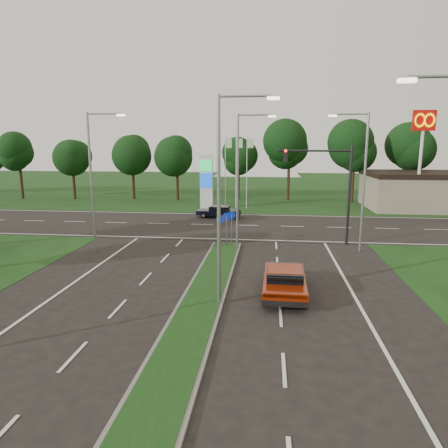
# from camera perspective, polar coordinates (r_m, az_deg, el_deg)

# --- Properties ---
(ground) EXTENTS (160.00, 160.00, 0.00)m
(ground) POSITION_cam_1_polar(r_m,az_deg,el_deg) (13.02, -8.02, -21.28)
(ground) COLOR black
(ground) RESTS_ON ground
(verge_far) EXTENTS (160.00, 50.00, 0.02)m
(verge_far) POSITION_cam_1_polar(r_m,az_deg,el_deg) (66.05, 3.92, 5.07)
(verge_far) COLOR #133311
(verge_far) RESTS_ON ground
(cross_road) EXTENTS (160.00, 12.00, 0.02)m
(cross_road) POSITION_cam_1_polar(r_m,az_deg,el_deg) (35.43, 1.63, -0.19)
(cross_road) COLOR black
(cross_road) RESTS_ON ground
(median_kerb) EXTENTS (2.00, 26.00, 0.12)m
(median_kerb) POSITION_cam_1_polar(r_m,az_deg,el_deg) (16.42, -4.47, -13.73)
(median_kerb) COLOR slate
(median_kerb) RESTS_ON ground
(commercial_building) EXTENTS (16.00, 9.00, 4.00)m
(commercial_building) POSITION_cam_1_polar(r_m,az_deg,el_deg) (50.62, 28.67, 4.16)
(commercial_building) COLOR gray
(commercial_building) RESTS_ON ground
(streetlight_median_near) EXTENTS (2.53, 0.22, 9.00)m
(streetlight_median_near) POSITION_cam_1_polar(r_m,az_deg,el_deg) (16.83, -0.08, 4.73)
(streetlight_median_near) COLOR gray
(streetlight_median_near) RESTS_ON ground
(streetlight_median_far) EXTENTS (2.53, 0.22, 9.00)m
(streetlight_median_far) POSITION_cam_1_polar(r_m,az_deg,el_deg) (26.75, 2.38, 7.10)
(streetlight_median_far) COLOR gray
(streetlight_median_far) RESTS_ON ground
(streetlight_left_far) EXTENTS (2.53, 0.22, 9.00)m
(streetlight_left_far) POSITION_cam_1_polar(r_m,az_deg,el_deg) (27.11, -18.09, 6.62)
(streetlight_left_far) COLOR gray
(streetlight_left_far) RESTS_ON ground
(streetlight_right_far) EXTENTS (2.53, 0.22, 9.00)m
(streetlight_right_far) POSITION_cam_1_polar(r_m,az_deg,el_deg) (27.32, 19.03, 6.59)
(streetlight_right_far) COLOR gray
(streetlight_right_far) RESTS_ON ground
(traffic_signal) EXTENTS (5.10, 0.42, 7.00)m
(traffic_signal) POSITION_cam_1_polar(r_m,az_deg,el_deg) (29.02, 15.02, 6.21)
(traffic_signal) COLOR black
(traffic_signal) RESTS_ON ground
(median_signs) EXTENTS (1.16, 1.76, 2.38)m
(median_signs) POSITION_cam_1_polar(r_m,az_deg,el_deg) (27.67, 0.32, 0.22)
(median_signs) COLOR gray
(median_signs) RESTS_ON ground
(gas_pylon) EXTENTS (5.80, 1.26, 8.00)m
(gas_pylon) POSITION_cam_1_polar(r_m,az_deg,el_deg) (44.33, -2.26, 6.26)
(gas_pylon) COLOR silver
(gas_pylon) RESTS_ON ground
(mcdonalds_sign) EXTENTS (2.20, 0.47, 10.40)m
(mcdonalds_sign) POSITION_cam_1_polar(r_m,az_deg,el_deg) (45.19, 26.53, 11.30)
(mcdonalds_sign) COLOR silver
(mcdonalds_sign) RESTS_ON ground
(treeline_far) EXTENTS (6.00, 6.00, 9.90)m
(treeline_far) POSITION_cam_1_polar(r_m,az_deg,el_deg) (50.63, 3.35, 10.98)
(treeline_far) COLOR black
(treeline_far) RESTS_ON ground
(red_sedan) EXTENTS (2.08, 4.78, 1.30)m
(red_sedan) POSITION_cam_1_polar(r_m,az_deg,el_deg) (19.29, 8.64, -7.91)
(red_sedan) COLOR maroon
(red_sedan) RESTS_ON ground
(navy_sedan) EXTENTS (4.27, 2.09, 1.13)m
(navy_sedan) POSITION_cam_1_polar(r_m,az_deg,el_deg) (39.16, -0.75, 1.81)
(navy_sedan) COLOR black
(navy_sedan) RESTS_ON ground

